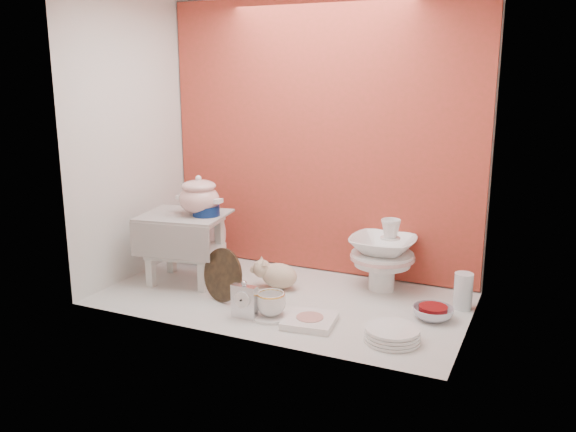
{
  "coord_description": "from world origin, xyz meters",
  "views": [
    {
      "loc": [
        1.2,
        -2.55,
        1.1
      ],
      "look_at": [
        0.02,
        0.02,
        0.42
      ],
      "focal_mm": 37.27,
      "sensor_mm": 36.0,
      "label": 1
    }
  ],
  "objects_px": {
    "floral_platter": "(200,232)",
    "crystal_bowl": "(433,313)",
    "mantel_clock": "(244,300)",
    "soup_tureen": "(199,195)",
    "blue_white_vase": "(198,238)",
    "step_stool": "(186,248)",
    "gold_rim_teacup": "(271,304)",
    "dinner_plate_stack": "(392,334)",
    "porcelain_tower": "(382,254)",
    "plush_pig": "(279,275)"
  },
  "relations": [
    {
      "from": "step_stool",
      "to": "soup_tureen",
      "type": "distance_m",
      "value": 0.31
    },
    {
      "from": "step_stool",
      "to": "mantel_clock",
      "type": "bearing_deg",
      "value": -39.71
    },
    {
      "from": "soup_tureen",
      "to": "plush_pig",
      "type": "relative_size",
      "value": 1.02
    },
    {
      "from": "dinner_plate_stack",
      "to": "step_stool",
      "type": "bearing_deg",
      "value": 167.7
    },
    {
      "from": "plush_pig",
      "to": "porcelain_tower",
      "type": "relative_size",
      "value": 0.65
    },
    {
      "from": "crystal_bowl",
      "to": "blue_white_vase",
      "type": "bearing_deg",
      "value": 167.86
    },
    {
      "from": "blue_white_vase",
      "to": "step_stool",
      "type": "bearing_deg",
      "value": -66.1
    },
    {
      "from": "step_stool",
      "to": "dinner_plate_stack",
      "type": "height_order",
      "value": "step_stool"
    },
    {
      "from": "floral_platter",
      "to": "crystal_bowl",
      "type": "bearing_deg",
      "value": -10.94
    },
    {
      "from": "blue_white_vase",
      "to": "mantel_clock",
      "type": "height_order",
      "value": "blue_white_vase"
    },
    {
      "from": "gold_rim_teacup",
      "to": "dinner_plate_stack",
      "type": "relative_size",
      "value": 0.57
    },
    {
      "from": "plush_pig",
      "to": "porcelain_tower",
      "type": "height_order",
      "value": "porcelain_tower"
    },
    {
      "from": "step_stool",
      "to": "porcelain_tower",
      "type": "bearing_deg",
      "value": 8.26
    },
    {
      "from": "soup_tureen",
      "to": "dinner_plate_stack",
      "type": "bearing_deg",
      "value": -14.07
    },
    {
      "from": "step_stool",
      "to": "soup_tureen",
      "type": "relative_size",
      "value": 1.72
    },
    {
      "from": "step_stool",
      "to": "gold_rim_teacup",
      "type": "xyz_separation_m",
      "value": [
        0.63,
        -0.25,
        -0.12
      ]
    },
    {
      "from": "blue_white_vase",
      "to": "dinner_plate_stack",
      "type": "relative_size",
      "value": 1.1
    },
    {
      "from": "plush_pig",
      "to": "crystal_bowl",
      "type": "relative_size",
      "value": 1.34
    },
    {
      "from": "gold_rim_teacup",
      "to": "porcelain_tower",
      "type": "distance_m",
      "value": 0.68
    },
    {
      "from": "soup_tureen",
      "to": "crystal_bowl",
      "type": "height_order",
      "value": "soup_tureen"
    },
    {
      "from": "floral_platter",
      "to": "porcelain_tower",
      "type": "height_order",
      "value": "porcelain_tower"
    },
    {
      "from": "dinner_plate_stack",
      "to": "crystal_bowl",
      "type": "distance_m",
      "value": 0.32
    },
    {
      "from": "gold_rim_teacup",
      "to": "porcelain_tower",
      "type": "bearing_deg",
      "value": 57.53
    },
    {
      "from": "plush_pig",
      "to": "gold_rim_teacup",
      "type": "distance_m",
      "value": 0.38
    },
    {
      "from": "porcelain_tower",
      "to": "gold_rim_teacup",
      "type": "bearing_deg",
      "value": -122.47
    },
    {
      "from": "gold_rim_teacup",
      "to": "dinner_plate_stack",
      "type": "height_order",
      "value": "gold_rim_teacup"
    },
    {
      "from": "gold_rim_teacup",
      "to": "dinner_plate_stack",
      "type": "distance_m",
      "value": 0.57
    },
    {
      "from": "soup_tureen",
      "to": "dinner_plate_stack",
      "type": "xyz_separation_m",
      "value": [
        1.12,
        -0.28,
        -0.45
      ]
    },
    {
      "from": "floral_platter",
      "to": "crystal_bowl",
      "type": "xyz_separation_m",
      "value": [
        1.43,
        -0.28,
        -0.15
      ]
    },
    {
      "from": "floral_platter",
      "to": "dinner_plate_stack",
      "type": "xyz_separation_m",
      "value": [
        1.32,
        -0.58,
        -0.15
      ]
    },
    {
      "from": "soup_tureen",
      "to": "blue_white_vase",
      "type": "relative_size",
      "value": 0.94
    },
    {
      "from": "floral_platter",
      "to": "plush_pig",
      "type": "height_order",
      "value": "floral_platter"
    },
    {
      "from": "gold_rim_teacup",
      "to": "dinner_plate_stack",
      "type": "bearing_deg",
      "value": -1.05
    },
    {
      "from": "soup_tureen",
      "to": "dinner_plate_stack",
      "type": "distance_m",
      "value": 1.24
    },
    {
      "from": "blue_white_vase",
      "to": "gold_rim_teacup",
      "type": "distance_m",
      "value": 1.0
    },
    {
      "from": "soup_tureen",
      "to": "plush_pig",
      "type": "distance_m",
      "value": 0.59
    },
    {
      "from": "floral_platter",
      "to": "crystal_bowl",
      "type": "relative_size",
      "value": 1.98
    },
    {
      "from": "soup_tureen",
      "to": "dinner_plate_stack",
      "type": "relative_size",
      "value": 1.04
    },
    {
      "from": "blue_white_vase",
      "to": "mantel_clock",
      "type": "bearing_deg",
      "value": -44.19
    },
    {
      "from": "dinner_plate_stack",
      "to": "porcelain_tower",
      "type": "bearing_deg",
      "value": 110.18
    },
    {
      "from": "soup_tureen",
      "to": "blue_white_vase",
      "type": "xyz_separation_m",
      "value": [
        -0.24,
        0.34,
        -0.35
      ]
    },
    {
      "from": "floral_platter",
      "to": "step_stool",
      "type": "bearing_deg",
      "value": -70.26
    },
    {
      "from": "gold_rim_teacup",
      "to": "floral_platter",
      "type": "bearing_deg",
      "value": 142.77
    },
    {
      "from": "dinner_plate_stack",
      "to": "plush_pig",
      "type": "bearing_deg",
      "value": 152.48
    },
    {
      "from": "mantel_clock",
      "to": "crystal_bowl",
      "type": "relative_size",
      "value": 0.96
    },
    {
      "from": "blue_white_vase",
      "to": "crystal_bowl",
      "type": "xyz_separation_m",
      "value": [
        1.47,
        -0.32,
        -0.1
      ]
    },
    {
      "from": "blue_white_vase",
      "to": "plush_pig",
      "type": "distance_m",
      "value": 0.71
    },
    {
      "from": "blue_white_vase",
      "to": "gold_rim_teacup",
      "type": "relative_size",
      "value": 1.95
    },
    {
      "from": "plush_pig",
      "to": "gold_rim_teacup",
      "type": "xyz_separation_m",
      "value": [
        0.13,
        -0.35,
        -0.01
      ]
    },
    {
      "from": "mantel_clock",
      "to": "soup_tureen",
      "type": "bearing_deg",
      "value": 143.73
    }
  ]
}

